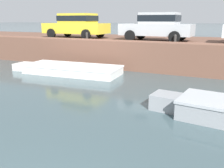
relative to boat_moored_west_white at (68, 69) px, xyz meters
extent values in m
plane|color=#3D5156|center=(4.97, -3.83, -0.23)|extent=(400.00, 400.00, 0.00)
cube|color=brown|center=(4.97, 4.89, 0.57)|extent=(60.00, 6.00, 1.60)
cube|color=brown|center=(4.97, 2.01, 1.41)|extent=(60.00, 0.24, 0.08)
cube|color=white|center=(0.25, 0.02, -0.04)|extent=(5.16, 2.20, 0.38)
cube|color=white|center=(-2.77, -0.19, -0.04)|extent=(1.08, 1.09, 0.38)
cube|color=white|center=(0.25, 0.02, 0.19)|extent=(5.22, 2.27, 0.08)
cube|color=brown|center=(0.62, 0.04, 0.09)|extent=(0.35, 1.70, 0.06)
cube|color=#93999E|center=(6.00, -3.21, 0.02)|extent=(1.03, 0.95, 0.49)
cube|color=yellow|center=(-1.54, 3.26, 1.99)|extent=(4.21, 1.79, 0.64)
cube|color=yellow|center=(-1.38, 3.25, 2.61)|extent=(2.11, 1.55, 0.60)
cube|color=black|center=(-1.38, 3.25, 2.61)|extent=(2.20, 1.59, 0.33)
cylinder|color=black|center=(-2.85, 2.38, 1.67)|extent=(0.60, 0.19, 0.60)
cylinder|color=black|center=(-2.83, 4.16, 1.67)|extent=(0.60, 0.19, 0.60)
cylinder|color=black|center=(-0.26, 2.35, 1.67)|extent=(0.60, 0.19, 0.60)
cylinder|color=black|center=(-0.24, 4.13, 1.67)|extent=(0.60, 0.19, 0.60)
cube|color=#B7BABC|center=(3.79, 3.26, 1.99)|extent=(4.02, 1.80, 0.64)
cube|color=#B7BABC|center=(3.95, 3.25, 2.61)|extent=(2.03, 1.54, 0.60)
cube|color=black|center=(3.95, 3.25, 2.61)|extent=(2.11, 1.58, 0.33)
cylinder|color=black|center=(2.53, 2.43, 1.67)|extent=(0.60, 0.20, 0.60)
cylinder|color=black|center=(2.58, 4.16, 1.67)|extent=(0.60, 0.20, 0.60)
cylinder|color=black|center=(5.00, 2.35, 1.67)|extent=(0.60, 0.20, 0.60)
cylinder|color=black|center=(5.05, 4.08, 1.67)|extent=(0.60, 0.20, 0.60)
cylinder|color=#2D2B28|center=(-0.08, 2.14, 1.55)|extent=(0.14, 0.14, 0.35)
sphere|color=#2D2B28|center=(-0.08, 2.14, 1.74)|extent=(0.15, 0.15, 0.15)
cylinder|color=#2D2B28|center=(5.08, 2.14, 1.55)|extent=(0.14, 0.14, 0.35)
sphere|color=#2D2B28|center=(5.08, 2.14, 1.74)|extent=(0.15, 0.15, 0.15)
camera|label=1|loc=(7.57, -10.76, 2.55)|focal=40.00mm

